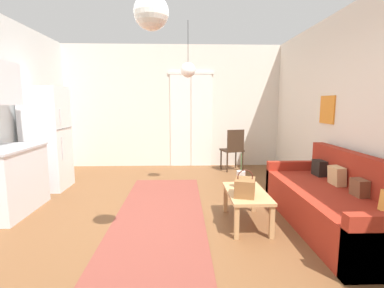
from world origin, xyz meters
The scene contains 12 objects.
ground_plane centered at (0.00, 0.00, -0.05)m, with size 5.48×7.49×0.10m, color brown.
wall_back centered at (0.01, 3.49, 1.37)m, with size 5.08×0.13×2.76m.
area_rug centered at (-0.09, 0.38, 0.01)m, with size 1.13×3.53×0.01m, color brown.
couch centered at (2.02, 0.04, 0.28)m, with size 0.86×2.18×0.86m.
coffee_table centered at (0.98, 0.16, 0.34)m, with size 0.46×0.86×0.40m.
bamboo_vase centered at (0.94, 0.33, 0.51)m, with size 0.11×0.11×0.43m.
handbag centered at (0.93, 0.01, 0.50)m, with size 0.29×0.33×0.31m.
refrigerator centered at (-2.07, 1.72, 0.87)m, with size 0.63×0.64×1.73m.
kitchen_counter centered at (-2.13, 0.63, 0.75)m, with size 0.61×1.06×2.00m.
accent_chair centered at (1.31, 2.89, 0.50)m, with size 0.51×0.49×0.90m.
pendant_lamp_near centered at (-0.03, -0.71, 2.17)m, with size 0.28×0.28×0.73m.
pendant_lamp_far centered at (0.31, 1.61, 1.99)m, with size 0.24×0.24×0.89m.
Camera 1 is at (0.21, -3.10, 1.45)m, focal length 26.49 mm.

